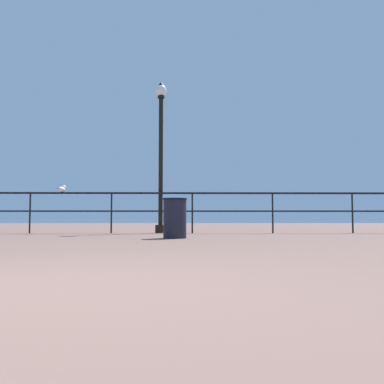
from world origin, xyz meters
name	(u,v)px	position (x,y,z in m)	size (l,w,h in m)	color
ground_plane	(28,291)	(0.00, 0.00, 0.00)	(60.00, 60.00, 0.00)	#7D5C50
pier_railing	(152,203)	(0.00, 8.58, 0.82)	(24.00, 0.05, 1.11)	black
lamppost_center	(161,149)	(0.22, 8.80, 2.33)	(0.31, 0.31, 4.23)	black
seagull_on_rail	(62,189)	(-2.43, 8.60, 1.20)	(0.22, 0.42, 0.20)	silver
trash_bin	(175,218)	(0.69, 5.91, 0.41)	(0.49, 0.49, 0.82)	black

